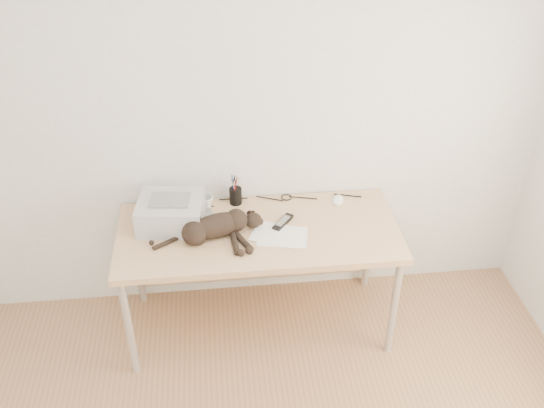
{
  "coord_description": "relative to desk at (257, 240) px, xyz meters",
  "views": [
    {
      "loc": [
        -0.22,
        -1.35,
        2.8
      ],
      "look_at": [
        0.07,
        1.34,
        0.95
      ],
      "focal_mm": 40.0,
      "sensor_mm": 36.0,
      "label": 1
    }
  ],
  "objects": [
    {
      "name": "cable_tangle",
      "position": [
        0.0,
        0.22,
        0.14
      ],
      "size": [
        1.36,
        0.07,
        0.01
      ],
      "primitive_type": null,
      "color": "black",
      "rests_on": "desk"
    },
    {
      "name": "remote_black",
      "position": [
        0.15,
        -0.04,
        0.14
      ],
      "size": [
        0.14,
        0.16,
        0.02
      ],
      "primitive_type": "cube",
      "rotation": [
        0.0,
        0.0,
        -0.65
      ],
      "color": "black",
      "rests_on": "desk"
    },
    {
      "name": "mug",
      "position": [
        -0.29,
        0.16,
        0.18
      ],
      "size": [
        0.12,
        0.12,
        0.09
      ],
      "primitive_type": "imported",
      "rotation": [
        0.0,
        0.0,
        0.28
      ],
      "color": "silver",
      "rests_on": "desk"
    },
    {
      "name": "desk",
      "position": [
        0.0,
        0.0,
        0.0
      ],
      "size": [
        1.6,
        0.7,
        0.74
      ],
      "color": "#DFB082",
      "rests_on": "floor"
    },
    {
      "name": "remote_grey",
      "position": [
        -0.31,
        0.16,
        0.14
      ],
      "size": [
        0.13,
        0.21,
        0.02
      ],
      "primitive_type": "cube",
      "rotation": [
        0.0,
        0.0,
        0.4
      ],
      "color": "gray",
      "rests_on": "desk"
    },
    {
      "name": "papers",
      "position": [
        0.11,
        -0.15,
        0.14
      ],
      "size": [
        0.35,
        0.29,
        0.01
      ],
      "color": "white",
      "rests_on": "desk"
    },
    {
      "name": "cat",
      "position": [
        -0.25,
        -0.12,
        0.2
      ],
      "size": [
        0.63,
        0.32,
        0.14
      ],
      "rotation": [
        0.0,
        0.0,
        0.3
      ],
      "color": "black",
      "rests_on": "desk"
    },
    {
      "name": "wall_back",
      "position": [
        0.0,
        0.27,
        0.69
      ],
      "size": [
        3.5,
        0.0,
        3.5
      ],
      "primitive_type": "plane",
      "rotation": [
        1.57,
        0.0,
        0.0
      ],
      "color": "white",
      "rests_on": "floor"
    },
    {
      "name": "mouse",
      "position": [
        0.51,
        0.16,
        0.15
      ],
      "size": [
        0.1,
        0.13,
        0.04
      ],
      "primitive_type": "ellipsoid",
      "rotation": [
        0.0,
        0.0,
        -0.33
      ],
      "color": "white",
      "rests_on": "desk"
    },
    {
      "name": "pen_cup",
      "position": [
        -0.11,
        0.2,
        0.19
      ],
      "size": [
        0.08,
        0.08,
        0.19
      ],
      "color": "black",
      "rests_on": "desk"
    },
    {
      "name": "printer",
      "position": [
        -0.49,
        0.03,
        0.22
      ],
      "size": [
        0.4,
        0.35,
        0.17
      ],
      "color": "#A9AAAE",
      "rests_on": "desk"
    }
  ]
}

